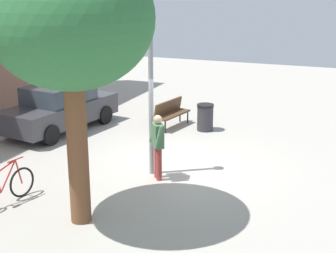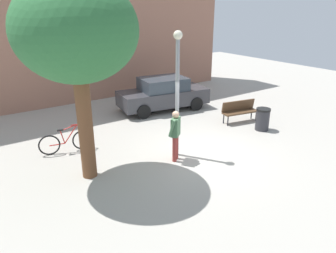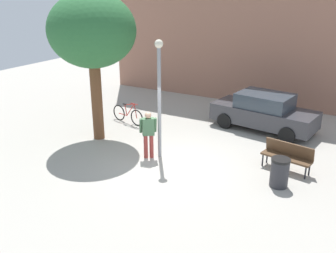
% 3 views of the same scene
% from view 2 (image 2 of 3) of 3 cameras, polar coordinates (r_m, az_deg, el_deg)
% --- Properties ---
extents(ground_plane, '(36.00, 36.00, 0.00)m').
position_cam_2_polar(ground_plane, '(10.95, 5.43, -5.01)').
color(ground_plane, '#A8A399').
extents(building_facade, '(15.99, 2.00, 9.50)m').
position_cam_2_polar(building_facade, '(17.91, -14.66, 20.21)').
color(building_facade, '#9E6B56').
rests_on(building_facade, ground_plane).
extents(lamppost, '(0.28, 0.28, 4.05)m').
position_cam_2_polar(lamppost, '(10.11, 1.68, 7.61)').
color(lamppost, gray).
rests_on(lamppost, ground_plane).
extents(person_by_lamppost, '(0.60, 0.55, 1.67)m').
position_cam_2_polar(person_by_lamppost, '(10.18, 1.32, -1.04)').
color(person_by_lamppost, '#9E3833').
rests_on(person_by_lamppost, ground_plane).
extents(park_bench, '(1.66, 0.77, 0.92)m').
position_cam_2_polar(park_bench, '(14.09, 12.55, 2.95)').
color(park_bench, '#513823').
rests_on(park_bench, ground_plane).
extents(plaza_tree, '(3.18, 3.18, 5.50)m').
position_cam_2_polar(plaza_tree, '(8.74, -15.97, 15.77)').
color(plaza_tree, brown).
rests_on(plaza_tree, ground_plane).
extents(bicycle_red, '(1.79, 0.38, 0.97)m').
position_cam_2_polar(bicycle_red, '(11.48, -17.54, -2.57)').
color(bicycle_red, black).
rests_on(bicycle_red, ground_plane).
extents(parked_car_charcoal, '(4.41, 2.30, 1.55)m').
position_cam_2_polar(parked_car_charcoal, '(15.34, -0.87, 5.81)').
color(parked_car_charcoal, '#38383D').
rests_on(parked_car_charcoal, ground_plane).
extents(trash_bin, '(0.56, 0.56, 0.90)m').
position_cam_2_polar(trash_bin, '(13.41, 16.41, 1.25)').
color(trash_bin, '#2D2D33').
rests_on(trash_bin, ground_plane).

